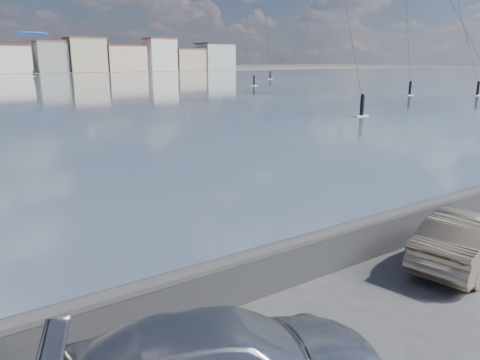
# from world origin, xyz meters

# --- Properties ---
(seawall) EXTENTS (400.00, 0.36, 1.08)m
(seawall) POSITION_xyz_m (0.00, 2.70, 0.58)
(seawall) COLOR #28282B
(seawall) RESTS_ON ground
(car_champagne) EXTENTS (4.29, 2.15, 1.35)m
(car_champagne) POSITION_xyz_m (5.73, 1.00, 0.67)
(car_champagne) COLOR tan
(car_champagne) RESTS_ON ground
(kitesurfer_6) EXTENTS (10.21, 15.01, 13.21)m
(kitesurfer_6) POSITION_xyz_m (28.54, 155.49, 12.53)
(kitesurfer_6) COLOR blue
(kitesurfer_6) RESTS_ON ground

